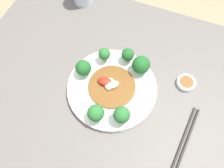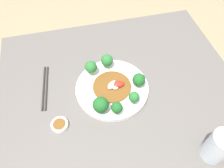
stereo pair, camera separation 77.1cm
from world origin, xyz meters
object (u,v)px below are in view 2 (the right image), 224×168
object	(u,v)px
stirfry_center	(113,86)
plate	(112,88)
broccoli_north	(107,61)
drinking_glass	(218,147)
sauce_dish	(60,125)
broccoli_southeast	(134,97)
chopsticks	(45,87)
broccoli_northwest	(91,67)
broccoli_south	(117,108)
broccoli_southwest	(101,105)
broccoli_east	(139,80)

from	to	relation	value
stirfry_center	plate	bearing A→B (deg)	173.50
broccoli_north	drinking_glass	size ratio (longest dim) A/B	0.48
plate	sauce_dish	size ratio (longest dim) A/B	4.73
broccoli_southeast	chopsticks	bearing A→B (deg)	153.79
broccoli_southeast	sauce_dish	size ratio (longest dim) A/B	0.90
broccoli_north	stirfry_center	size ratio (longest dim) A/B	0.40
broccoli_northwest	broccoli_southeast	bearing A→B (deg)	-53.92
broccoli_northwest	stirfry_center	xyz separation A→B (m)	(0.07, -0.09, -0.03)
chopsticks	broccoli_northwest	bearing A→B (deg)	4.67
broccoli_south	drinking_glass	xyz separation A→B (m)	(0.27, -0.21, 0.01)
broccoli_southwest	sauce_dish	world-z (taller)	broccoli_southwest
broccoli_south	chopsticks	bearing A→B (deg)	143.46
broccoli_north	drinking_glass	bearing A→B (deg)	-59.95
broccoli_south	drinking_glass	world-z (taller)	drinking_glass
broccoli_east	drinking_glass	distance (m)	0.35
broccoli_southwest	chopsticks	xyz separation A→B (m)	(-0.20, 0.16, -0.05)
broccoli_north	broccoli_east	world-z (taller)	broccoli_north
broccoli_north	broccoli_east	size ratio (longest dim) A/B	1.05
broccoli_southeast	broccoli_east	bearing A→B (deg)	60.33
broccoli_east	chopsticks	xyz separation A→B (m)	(-0.36, 0.09, -0.05)
chopsticks	stirfry_center	bearing A→B (deg)	-15.44
broccoli_northwest	broccoli_south	distance (m)	0.21
broccoli_southwest	drinking_glass	distance (m)	0.40
broccoli_north	sauce_dish	distance (m)	0.32
plate	broccoli_southwest	size ratio (longest dim) A/B	4.43
chopsticks	sauce_dish	world-z (taller)	sauce_dish
chopsticks	broccoli_southeast	bearing A→B (deg)	-26.21
broccoli_northwest	chopsticks	distance (m)	0.20
chopsticks	sauce_dish	xyz separation A→B (m)	(0.04, -0.18, 0.00)
broccoli_north	chopsticks	size ratio (longest dim) A/B	0.28
broccoli_north	stirfry_center	world-z (taller)	broccoli_north
broccoli_east	stirfry_center	size ratio (longest dim) A/B	0.39
chopsticks	plate	bearing A→B (deg)	-15.57
chopsticks	broccoli_north	bearing A→B (deg)	8.06
broccoli_south	broccoli_east	distance (m)	0.15
plate	broccoli_south	size ratio (longest dim) A/B	5.34
broccoli_southwest	broccoli_south	world-z (taller)	broccoli_southwest
broccoli_northwest	stirfry_center	distance (m)	0.12
broccoli_northwest	broccoli_south	bearing A→B (deg)	-74.65
broccoli_northwest	drinking_glass	distance (m)	0.53
stirfry_center	chopsticks	world-z (taller)	stirfry_center
plate	stirfry_center	bearing A→B (deg)	-6.50
broccoli_south	chopsticks	xyz separation A→B (m)	(-0.25, 0.19, -0.05)
stirfry_center	drinking_glass	size ratio (longest dim) A/B	1.18
broccoli_northwest	broccoli_north	bearing A→B (deg)	17.05
broccoli_northwest	broccoli_east	world-z (taller)	broccoli_northwest
broccoli_north	broccoli_south	size ratio (longest dim) A/B	1.13
broccoli_north	sauce_dish	xyz separation A→B (m)	(-0.22, -0.22, -0.05)
broccoli_south	broccoli_southeast	distance (m)	0.08
broccoli_east	broccoli_north	bearing A→B (deg)	128.48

